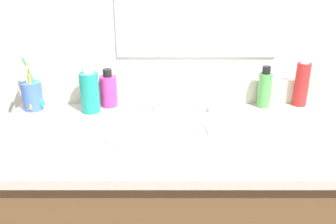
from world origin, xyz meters
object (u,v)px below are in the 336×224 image
at_px(bottle_toner_green, 265,89).
at_px(cup_blue_plastic, 33,94).
at_px(bottle_spray_red, 303,83).
at_px(bottle_soap_pink, 109,90).
at_px(bottle_mouthwash_teal, 90,91).
at_px(faucet, 162,103).
at_px(soap_bar, 218,108).

xyz_separation_m(bottle_toner_green, cup_blue_plastic, (-0.85, -0.03, -0.01)).
xyz_separation_m(bottle_spray_red, bottle_soap_pink, (-0.72, -0.01, -0.03)).
height_order(bottle_spray_red, bottle_mouthwash_teal, bottle_spray_red).
height_order(faucet, bottle_mouthwash_teal, bottle_mouthwash_teal).
relative_size(bottle_toner_green, bottle_soap_pink, 1.09).
height_order(bottle_spray_red, bottle_soap_pink, bottle_spray_red).
distance_m(bottle_soap_pink, bottle_mouthwash_teal, 0.08).
height_order(bottle_mouthwash_teal, soap_bar, bottle_mouthwash_teal).
relative_size(bottle_toner_green, bottle_mouthwash_teal, 0.88).
distance_m(bottle_toner_green, soap_bar, 0.19).
distance_m(bottle_spray_red, soap_bar, 0.33).
bearing_deg(cup_blue_plastic, bottle_mouthwash_teal, -5.29).
bearing_deg(soap_bar, faucet, 176.37).
relative_size(bottle_soap_pink, cup_blue_plastic, 0.73).
bearing_deg(faucet, bottle_spray_red, 5.68).
bearing_deg(bottle_soap_pink, bottle_mouthwash_teal, -135.38).
height_order(bottle_toner_green, bottle_mouthwash_teal, bottle_mouthwash_teal).
xyz_separation_m(faucet, soap_bar, (0.20, -0.01, -0.02)).
bearing_deg(faucet, soap_bar, -3.63).
xyz_separation_m(cup_blue_plastic, soap_bar, (0.67, -0.02, -0.05)).
distance_m(bottle_soap_pink, soap_bar, 0.41).
relative_size(faucet, bottle_soap_pink, 1.13).
bearing_deg(soap_bar, bottle_mouthwash_teal, 179.85).
height_order(faucet, cup_blue_plastic, cup_blue_plastic).
bearing_deg(bottle_toner_green, bottle_spray_red, 6.17).
bearing_deg(bottle_soap_pink, bottle_spray_red, 0.57).
distance_m(faucet, bottle_soap_pink, 0.20).
relative_size(bottle_spray_red, bottle_soap_pink, 1.38).
relative_size(faucet, bottle_spray_red, 0.82).
bearing_deg(bottle_spray_red, bottle_soap_pink, -179.43).
relative_size(bottle_toner_green, bottle_spray_red, 0.79).
bearing_deg(bottle_spray_red, faucet, -174.32).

